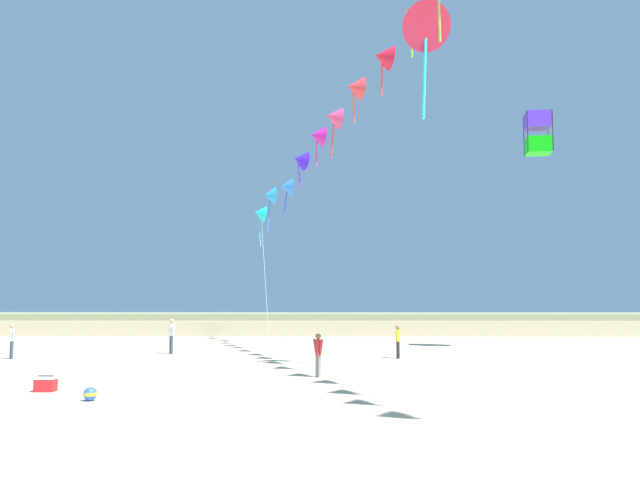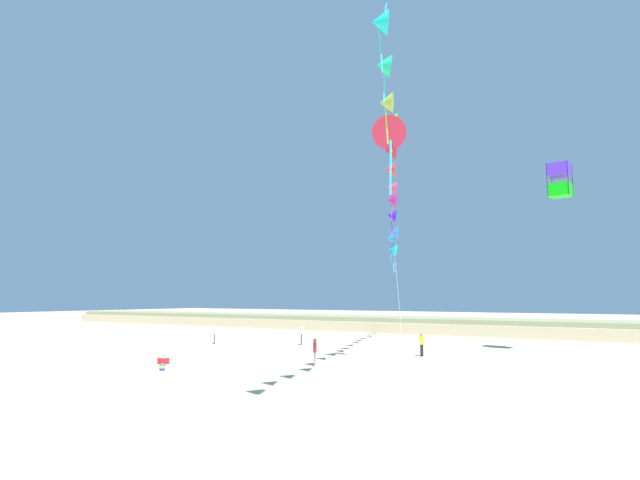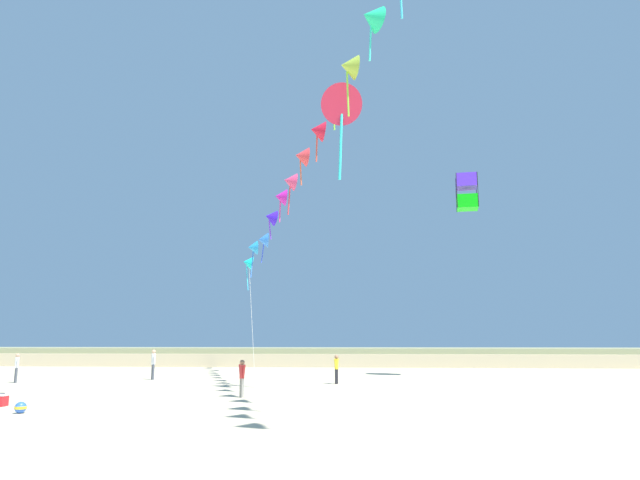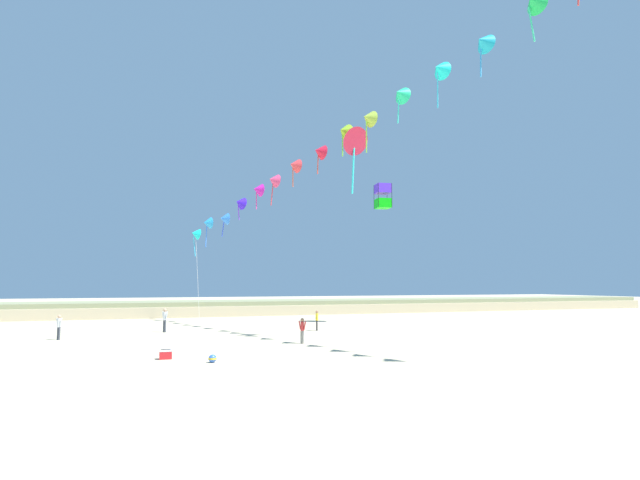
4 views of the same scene
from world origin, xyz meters
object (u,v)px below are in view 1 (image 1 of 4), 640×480
at_px(person_near_right, 12,339).
at_px(large_kite_low_lead, 538,133).
at_px(beach_ball, 90,394).
at_px(person_far_left, 398,339).
at_px(large_kite_mid_trail, 424,27).
at_px(beach_cooler, 46,384).
at_px(person_near_left, 318,352).
at_px(person_mid_center, 171,333).

distance_m(person_near_right, large_kite_low_lead, 28.35).
distance_m(large_kite_low_lead, beach_ball, 27.66).
xyz_separation_m(person_far_left, large_kite_low_lead, (8.18, 4.95, 10.76)).
height_order(large_kite_mid_trail, beach_cooler, large_kite_mid_trail).
xyz_separation_m(person_near_right, beach_ball, (8.02, -12.49, -0.73)).
bearing_deg(person_near_left, large_kite_mid_trail, 21.37).
xyz_separation_m(large_kite_low_lead, beach_cooler, (-19.60, -16.15, -11.42)).
bearing_deg(beach_cooler, person_near_right, 119.60).
height_order(large_kite_low_lead, beach_ball, large_kite_low_lead).
distance_m(large_kite_mid_trail, beach_cooler, 18.39).
relative_size(person_near_right, person_far_left, 1.04).
distance_m(beach_cooler, beach_ball, 2.66).
xyz_separation_m(person_mid_center, beach_cooler, (-0.46, -13.73, -0.79)).
height_order(person_near_left, beach_cooler, person_near_left).
height_order(person_mid_center, large_kite_low_lead, large_kite_low_lead).
relative_size(person_mid_center, beach_ball, 4.79).
bearing_deg(person_mid_center, person_near_left, -53.32).
relative_size(large_kite_low_lead, beach_ball, 6.24).
xyz_separation_m(person_near_right, large_kite_low_lead, (25.67, 5.47, 10.72)).
distance_m(person_near_left, person_near_right, 15.63).
xyz_separation_m(person_near_right, beach_cooler, (6.07, -10.68, -0.70)).
bearing_deg(person_near_left, person_near_right, 153.50).
height_order(person_mid_center, beach_ball, person_mid_center).
bearing_deg(beach_cooler, large_kite_low_lead, 39.49).
distance_m(person_near_right, large_kite_mid_trail, 22.44).
height_order(person_near_right, person_far_left, person_near_right).
height_order(person_near_left, beach_ball, person_near_left).
bearing_deg(person_near_left, beach_ball, -137.25).
relative_size(person_far_left, large_kite_mid_trail, 0.32).
height_order(person_far_left, large_kite_mid_trail, large_kite_mid_trail).
relative_size(person_near_right, large_kite_mid_trail, 0.34).
xyz_separation_m(person_near_left, person_near_right, (-13.99, 6.97, 0.04)).
height_order(person_near_left, person_near_right, person_near_right).
relative_size(person_far_left, beach_cooler, 2.62).
relative_size(person_near_right, person_mid_center, 0.91).
distance_m(person_near_left, beach_ball, 8.15).
bearing_deg(person_far_left, large_kite_low_lead, 31.18).
xyz_separation_m(person_far_left, beach_cooler, (-11.43, -11.21, -0.66)).
height_order(large_kite_mid_trail, beach_ball, large_kite_mid_trail).
bearing_deg(large_kite_mid_trail, person_near_left, -158.63).
bearing_deg(large_kite_low_lead, large_kite_mid_trail, -125.14).
bearing_deg(beach_ball, person_near_left, 42.75).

